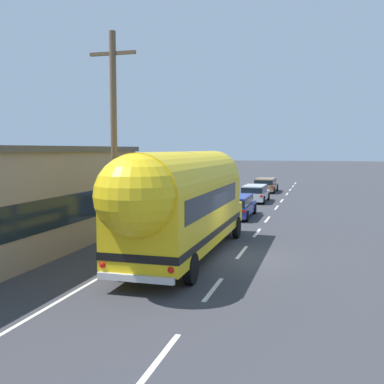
# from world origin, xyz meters

# --- Properties ---
(ground_plane) EXTENTS (300.00, 300.00, 0.00)m
(ground_plane) POSITION_xyz_m (0.00, 0.00, 0.00)
(ground_plane) COLOR #38383D
(lane_markings) EXTENTS (4.03, 80.00, 0.01)m
(lane_markings) POSITION_xyz_m (-2.74, 12.37, 0.00)
(lane_markings) COLOR silver
(lane_markings) RESTS_ON ground
(utility_pole) EXTENTS (1.80, 0.24, 8.50)m
(utility_pole) POSITION_xyz_m (-4.40, -1.70, 4.42)
(utility_pole) COLOR brown
(utility_pole) RESTS_ON ground
(painted_bus) EXTENTS (2.64, 12.32, 4.12)m
(painted_bus) POSITION_xyz_m (-1.95, -0.96, 2.30)
(painted_bus) COLOR yellow
(painted_bus) RESTS_ON ground
(car_lead) EXTENTS (1.91, 4.77, 1.37)m
(car_lead) POSITION_xyz_m (-1.92, 10.35, 0.80)
(car_lead) COLOR navy
(car_lead) RESTS_ON ground
(car_second) EXTENTS (1.91, 4.41, 1.37)m
(car_second) POSITION_xyz_m (-1.98, 18.84, 0.79)
(car_second) COLOR silver
(car_second) RESTS_ON ground
(car_third) EXTENTS (2.03, 4.74, 1.37)m
(car_third) POSITION_xyz_m (-2.15, 27.62, 0.80)
(car_third) COLOR olive
(car_third) RESTS_ON ground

